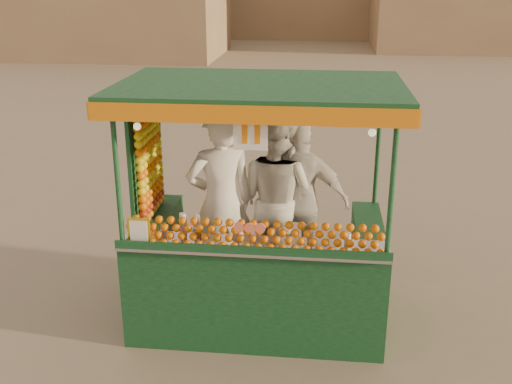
# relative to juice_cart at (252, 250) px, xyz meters

# --- Properties ---
(ground) EXTENTS (90.00, 90.00, 0.00)m
(ground) POSITION_rel_juice_cart_xyz_m (0.35, 0.22, -0.76)
(ground) COLOR #756353
(ground) RESTS_ON ground
(juice_cart) EXTENTS (2.57, 1.66, 2.33)m
(juice_cart) POSITION_rel_juice_cart_xyz_m (0.00, 0.00, 0.00)
(juice_cart) COLOR black
(juice_cart) RESTS_ON ground
(vendor_left) EXTENTS (0.77, 0.65, 1.80)m
(vendor_left) POSITION_rel_juice_cart_xyz_m (-0.31, 0.14, 0.41)
(vendor_left) COLOR silver
(vendor_left) RESTS_ON ground
(vendor_middle) EXTENTS (1.07, 1.01, 1.74)m
(vendor_middle) POSITION_rel_juice_cart_xyz_m (0.21, 0.42, 0.38)
(vendor_middle) COLOR beige
(vendor_middle) RESTS_ON ground
(vendor_right) EXTENTS (1.02, 0.50, 1.69)m
(vendor_right) POSITION_rel_juice_cart_xyz_m (0.42, 0.43, 0.35)
(vendor_right) COLOR beige
(vendor_right) RESTS_ON ground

